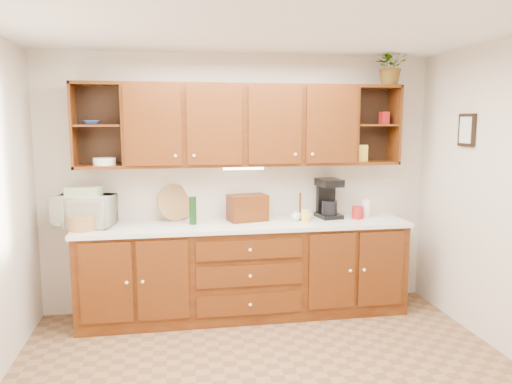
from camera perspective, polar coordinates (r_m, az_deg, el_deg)
name	(u,v)px	position (r m, az deg, el deg)	size (l,w,h in m)	color
ceiling	(277,18)	(3.45, 2.41, 19.26)	(4.00, 4.00, 0.00)	white
back_wall	(240,183)	(5.15, -1.79, 1.06)	(4.00, 4.00, 0.00)	beige
base_cabinets	(245,271)	(5.03, -1.26, -9.00)	(3.20, 0.60, 0.90)	#3D1407
countertop	(245,225)	(4.91, -1.26, -3.79)	(3.24, 0.64, 0.04)	silver
upper_cabinets	(243,125)	(4.95, -1.45, 7.66)	(3.20, 0.33, 0.80)	#3D1407
undercabinet_light	(243,168)	(4.92, -1.45, 2.72)	(0.40, 0.05, 0.03)	white
framed_picture	(467,130)	(4.99, 22.96, 6.54)	(0.03, 0.24, 0.30)	black
wicker_basket	(82,223)	(4.84, -19.26, -3.34)	(0.25, 0.25, 0.14)	#A17643
microwave	(85,211)	(4.99, -18.99, -2.07)	(0.53, 0.36, 0.29)	silver
towel_stack	(84,191)	(4.96, -19.10, 0.09)	(0.29, 0.21, 0.09)	#EEE270
wine_bottle	(193,210)	(4.86, -7.23, -2.11)	(0.07, 0.07, 0.27)	black
woven_tray	(175,219)	(5.09, -9.23, -3.11)	(0.37, 0.37, 0.02)	#A17643
bread_box	(247,208)	(4.99, -0.98, -1.82)	(0.37, 0.23, 0.26)	#3D1407
mug_tree	(300,215)	(5.09, 5.05, -2.66)	(0.25, 0.24, 0.27)	#3D1407
canister_red	(358,212)	(5.21, 11.53, -2.30)	(0.12, 0.12, 0.13)	maroon
canister_white	(366,208)	(5.31, 12.44, -1.83)	(0.09, 0.09, 0.18)	white
canister_yellow	(305,216)	(4.95, 5.65, -2.76)	(0.08, 0.08, 0.12)	yellow
coffee_maker	(328,199)	(5.21, 8.25, -0.78)	(0.25, 0.30, 0.40)	black
bowl_stack	(91,122)	(4.91, -18.38, 7.56)	(0.16, 0.16, 0.04)	navy
plate_stack	(104,161)	(4.91, -16.93, 3.36)	(0.21, 0.21, 0.07)	white
pantry_box_yellow	(362,153)	(5.26, 12.05, 4.37)	(0.09, 0.07, 0.17)	yellow
pantry_box_red	(384,118)	(5.34, 14.44, 8.21)	(0.08, 0.07, 0.13)	maroon
potted_plant	(391,66)	(5.36, 15.16, 13.72)	(0.34, 0.30, 0.38)	#999999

